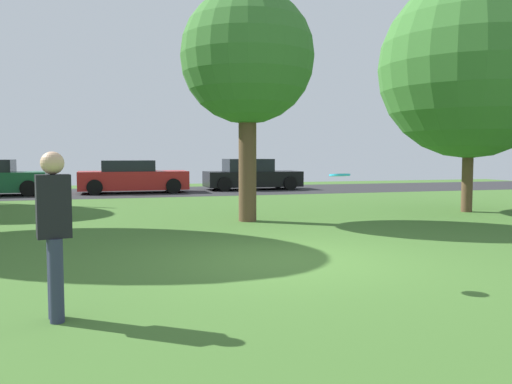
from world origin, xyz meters
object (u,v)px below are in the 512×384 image
at_px(oak_tree_left, 470,68).
at_px(person_thrower, 54,228).
at_px(maple_tree_near, 247,58).
at_px(parked_car_red, 132,178).
at_px(parked_car_black, 251,176).
at_px(frisbee_disc, 340,175).

relative_size(oak_tree_left, person_thrower, 3.97).
relative_size(oak_tree_left, maple_tree_near, 1.18).
height_order(oak_tree_left, parked_car_red, oak_tree_left).
height_order(maple_tree_near, parked_car_black, maple_tree_near).
bearing_deg(parked_car_black, maple_tree_near, -106.28).
bearing_deg(parked_car_red, parked_car_black, 6.50).
distance_m(oak_tree_left, frisbee_disc, 10.23).
bearing_deg(maple_tree_near, oak_tree_left, 2.29).
relative_size(parked_car_red, parked_car_black, 1.02).
bearing_deg(parked_car_red, frisbee_disc, -84.47).
distance_m(oak_tree_left, maple_tree_near, 6.67).
bearing_deg(oak_tree_left, parked_car_black, 106.88).
bearing_deg(parked_car_black, frisbee_disc, -102.26).
bearing_deg(frisbee_disc, person_thrower, -169.85).
bearing_deg(person_thrower, frisbee_disc, -0.00).
height_order(person_thrower, parked_car_black, person_thrower).
xyz_separation_m(person_thrower, parked_car_black, (7.24, 18.38, -0.28)).
xyz_separation_m(maple_tree_near, parked_car_black, (3.31, 11.33, -3.35)).
relative_size(person_thrower, parked_car_black, 0.38).
distance_m(person_thrower, frisbee_disc, 3.46).
xyz_separation_m(person_thrower, parked_car_red, (1.72, 17.75, -0.28)).
height_order(person_thrower, parked_car_red, person_thrower).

